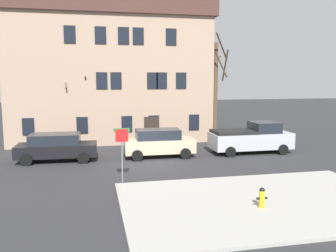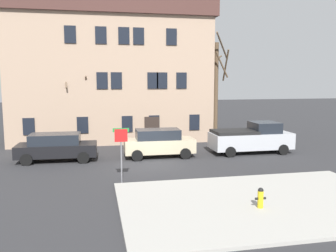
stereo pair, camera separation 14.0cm
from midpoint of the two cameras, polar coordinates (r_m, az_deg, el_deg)
ground_plane at (r=20.75m, az=-3.35°, el=-6.16°), size 120.00×120.00×0.00m
sidewalk_slab at (r=14.96m, az=14.63°, el=-11.66°), size 11.24×7.06×0.12m
building_main at (r=30.44m, az=-9.38°, el=9.14°), size 15.82×8.85×11.47m
tree_bare_near at (r=26.78m, az=-14.79°, el=3.49°), size 2.41×2.46×5.99m
tree_bare_mid at (r=29.04m, az=6.18°, el=6.18°), size 2.87×2.87×8.46m
tree_bare_far at (r=29.03m, az=7.48°, el=6.03°), size 1.94×1.96×7.79m
car_black_wagon at (r=22.41m, az=-17.65°, el=-3.20°), size 4.73×2.23×1.67m
car_beige_wagon at (r=22.43m, az=-1.64°, el=-2.70°), size 4.43×1.99×1.78m
pickup_truck_silver at (r=24.40m, az=13.07°, el=-1.89°), size 5.38×2.29×2.06m
fire_hydrant at (r=14.01m, az=14.56°, el=-11.00°), size 0.42×0.22×0.77m
street_sign_pole at (r=16.80m, az=-7.65°, el=-3.02°), size 0.76×0.07×2.64m
bicycle_leaning at (r=28.11m, az=-17.74°, el=-2.11°), size 1.66×0.65×1.03m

